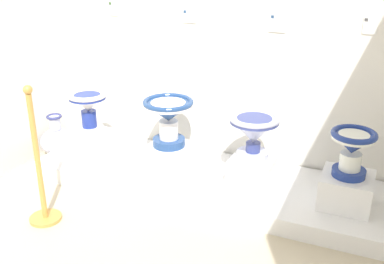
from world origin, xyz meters
The scene contains 15 objects.
display_platform centered at (1.74, 2.52, 0.07)m, with size 2.94×0.88×0.14m, color white.
plinth_block_pale_glazed centered at (0.64, 2.47, 0.25)m, with size 0.40×0.29×0.22m, color white.
antique_toilet_pale_glazed centered at (0.64, 2.47, 0.61)m, with size 0.34×0.34×0.36m.
plinth_block_leftmost centered at (1.35, 2.60, 0.21)m, with size 0.34×0.35×0.15m, color white.
antique_toilet_leftmost centered at (1.35, 2.60, 0.58)m, with size 0.42×0.42×0.41m.
plinth_block_broad_patterned centered at (2.11, 2.54, 0.23)m, with size 0.34×0.32×0.20m, color white.
antique_toilet_broad_patterned centered at (2.11, 2.54, 0.58)m, with size 0.39×0.39×0.36m.
plinth_block_rightmost centered at (2.84, 2.47, 0.25)m, with size 0.36×0.36×0.24m, color white.
antique_toilet_rightmost centered at (2.84, 2.47, 0.60)m, with size 0.32×0.32×0.34m.
info_placard_first centered at (0.64, 2.97, 1.36)m, with size 0.10×0.01×0.13m.
info_placard_second centered at (1.38, 2.97, 1.33)m, with size 0.12×0.01×0.11m.
info_placard_third centered at (2.14, 2.97, 1.33)m, with size 0.14×0.01×0.15m.
info_placard_fourth centered at (2.82, 2.97, 1.35)m, with size 0.10×0.01×0.13m.
decorative_vase_spare centered at (0.20, 2.54, 0.16)m, with size 0.31×0.31×0.42m.
stanchion_post_near_left centered at (0.82, 1.60, 0.34)m, with size 0.23×0.23×1.04m.
Camera 1 is at (3.00, -0.69, 1.93)m, focal length 43.77 mm.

